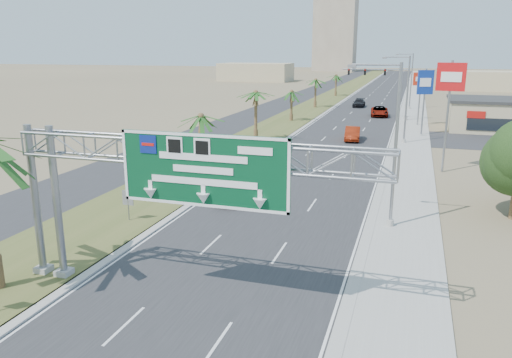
{
  "coord_description": "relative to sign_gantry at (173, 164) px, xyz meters",
  "views": [
    {
      "loc": [
        8.39,
        -8.38,
        10.72
      ],
      "look_at": [
        0.84,
        15.45,
        4.2
      ],
      "focal_mm": 35.0,
      "sensor_mm": 36.0,
      "label": 1
    }
  ],
  "objects": [
    {
      "name": "car_mid_lane",
      "position": [
        2.56,
        42.09,
        -5.24
      ],
      "size": [
        2.16,
        5.11,
        1.64
      ],
      "primitive_type": "imported",
      "rotation": [
        0.0,
        0.0,
        0.09
      ],
      "color": "maroon",
      "rests_on": "ground"
    },
    {
      "name": "opposing_road",
      "position": [
        -15.94,
        100.07,
        -6.05
      ],
      "size": [
        8.0,
        300.0,
        0.02
      ],
      "primitive_type": "cube",
      "color": "#28282B",
      "rests_on": "ground"
    },
    {
      "name": "streetlight_near",
      "position": [
        8.36,
        12.07,
        -1.36
      ],
      "size": [
        3.27,
        0.44,
        10.0
      ],
      "color": "gray",
      "rests_on": "ground"
    },
    {
      "name": "palm_row_f",
      "position": [
        -8.44,
        100.07,
        -1.35
      ],
      "size": [
        3.99,
        3.99,
        5.75
      ],
      "color": "brown",
      "rests_on": "ground"
    },
    {
      "name": "car_far",
      "position": [
        -0.68,
        78.86,
        -5.31
      ],
      "size": [
        2.11,
        5.17,
        1.5
      ],
      "primitive_type": "imported",
      "rotation": [
        0.0,
        0.0,
        0.0
      ],
      "color": "black",
      "rests_on": "ground"
    },
    {
      "name": "road",
      "position": [
        1.06,
        100.07,
        -6.05
      ],
      "size": [
        12.0,
        300.0,
        0.02
      ],
      "primitive_type": "cube",
      "color": "#28282B",
      "rests_on": "ground"
    },
    {
      "name": "signal_mast",
      "position": [
        6.23,
        62.05,
        -1.21
      ],
      "size": [
        10.28,
        0.71,
        8.0
      ],
      "color": "gray",
      "rests_on": "ground"
    },
    {
      "name": "median_grass",
      "position": [
        -8.94,
        100.07,
        -6.0
      ],
      "size": [
        7.0,
        300.0,
        0.12
      ],
      "primitive_type": "cube",
      "color": "#4B5525",
      "rests_on": "ground"
    },
    {
      "name": "pole_sign_red_far",
      "position": [
        10.06,
        57.16,
        0.02
      ],
      "size": [
        2.19,
        0.95,
        7.74
      ],
      "color": "gray",
      "rests_on": "ground"
    },
    {
      "name": "palm_row_d",
      "position": [
        -8.44,
        56.07,
        -1.64
      ],
      "size": [
        3.99,
        3.99,
        5.45
      ],
      "color": "brown",
      "rests_on": "ground"
    },
    {
      "name": "palm_row_b",
      "position": [
        -8.44,
        22.07,
        -1.16
      ],
      "size": [
        3.99,
        3.99,
        5.95
      ],
      "color": "brown",
      "rests_on": "ground"
    },
    {
      "name": "tower_distant",
      "position": [
        -30.94,
        240.07,
        11.44
      ],
      "size": [
        20.0,
        16.0,
        35.0
      ],
      "primitive_type": "cube",
      "color": "gray",
      "rests_on": "ground"
    },
    {
      "name": "building_distant_left",
      "position": [
        -43.94,
        150.07,
        -3.06
      ],
      "size": [
        24.0,
        14.0,
        6.0
      ],
      "primitive_type": "cube",
      "color": "tan",
      "rests_on": "ground"
    },
    {
      "name": "streetlight_mid",
      "position": [
        8.36,
        42.07,
        -1.36
      ],
      "size": [
        3.27,
        0.44,
        10.0
      ],
      "color": "gray",
      "rests_on": "ground"
    },
    {
      "name": "car_right_lane",
      "position": [
        4.05,
        65.82,
        -5.24
      ],
      "size": [
        3.21,
        6.07,
        1.63
      ],
      "primitive_type": "imported",
      "rotation": [
        0.0,
        0.0,
        0.09
      ],
      "color": "gray",
      "rests_on": "ground"
    },
    {
      "name": "car_left_lane",
      "position": [
        -2.46,
        14.3,
        -5.3
      ],
      "size": [
        1.83,
        4.46,
        1.51
      ],
      "primitive_type": "imported",
      "rotation": [
        0.0,
        0.0,
        0.01
      ],
      "color": "black",
      "rests_on": "ground"
    },
    {
      "name": "pole_sign_red_near",
      "position": [
        12.27,
        28.35,
        1.72
      ],
      "size": [
        2.42,
        0.64,
        9.81
      ],
      "color": "gray",
      "rests_on": "ground"
    },
    {
      "name": "streetlight_far",
      "position": [
        8.36,
        78.07,
        -1.36
      ],
      "size": [
        3.27,
        0.44,
        10.0
      ],
      "color": "gray",
      "rests_on": "ground"
    },
    {
      "name": "median_signback_b",
      "position": [
        -7.44,
        8.07,
        -4.61
      ],
      "size": [
        0.75,
        0.08,
        2.08
      ],
      "color": "gray",
      "rests_on": "ground"
    },
    {
      "name": "palm_row_e",
      "position": [
        -8.44,
        75.07,
        -0.97
      ],
      "size": [
        3.99,
        3.99,
        6.15
      ],
      "color": "brown",
      "rests_on": "ground"
    },
    {
      "name": "palm_row_c",
      "position": [
        -8.44,
        38.07,
        -0.39
      ],
      "size": [
        3.99,
        3.99,
        6.75
      ],
      "color": "brown",
      "rests_on": "ground"
    },
    {
      "name": "pole_sign_blue",
      "position": [
        10.54,
        48.78,
        0.25
      ],
      "size": [
        1.98,
        0.97,
        8.39
      ],
      "color": "gray",
      "rests_on": "ground"
    },
    {
      "name": "sign_gantry",
      "position": [
        0.0,
        0.0,
        0.0
      ],
      "size": [
        16.75,
        1.24,
        7.5
      ],
      "color": "gray",
      "rests_on": "ground"
    },
    {
      "name": "sidewalk_right",
      "position": [
        9.56,
        100.07,
        -6.01
      ],
      "size": [
        4.0,
        300.0,
        0.1
      ],
      "primitive_type": "cube",
      "color": "#9E9B93",
      "rests_on": "ground"
    },
    {
      "name": "building_distant_right",
      "position": [
        31.06,
        130.07,
        -3.56
      ],
      "size": [
        20.0,
        12.0,
        5.0
      ],
      "primitive_type": "cube",
      "color": "tan",
      "rests_on": "ground"
    }
  ]
}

